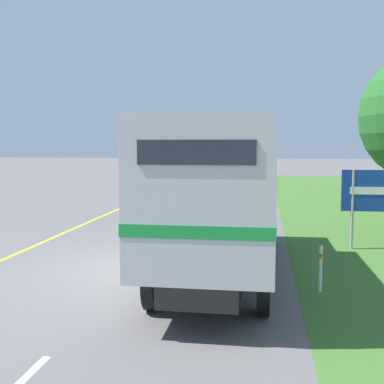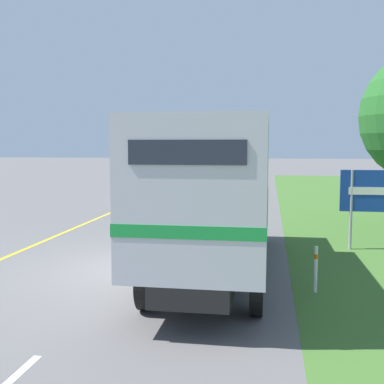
# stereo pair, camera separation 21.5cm
# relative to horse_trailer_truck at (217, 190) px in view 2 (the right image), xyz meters

# --- Properties ---
(ground_plane) EXTENTS (200.00, 200.00, 0.00)m
(ground_plane) POSITION_rel_horse_trailer_truck_xyz_m (-2.02, 0.27, -1.95)
(ground_plane) COLOR #5B5959
(edge_line_yellow) EXTENTS (0.12, 53.41, 0.01)m
(edge_line_yellow) POSITION_rel_horse_trailer_truck_xyz_m (-5.72, 10.86, -1.94)
(edge_line_yellow) COLOR yellow
(edge_line_yellow) RESTS_ON ground
(centre_dash_near) EXTENTS (0.12, 2.60, 0.01)m
(centre_dash_near) POSITION_rel_horse_trailer_truck_xyz_m (-2.02, 0.58, -1.94)
(centre_dash_near) COLOR white
(centre_dash_near) RESTS_ON ground
(centre_dash_mid_a) EXTENTS (0.12, 2.60, 0.01)m
(centre_dash_mid_a) POSITION_rel_horse_trailer_truck_xyz_m (-2.02, 7.18, -1.94)
(centre_dash_mid_a) COLOR white
(centre_dash_mid_a) RESTS_ON ground
(centre_dash_mid_b) EXTENTS (0.12, 2.60, 0.01)m
(centre_dash_mid_b) POSITION_rel_horse_trailer_truck_xyz_m (-2.02, 13.78, -1.94)
(centre_dash_mid_b) COLOR white
(centre_dash_mid_b) RESTS_ON ground
(centre_dash_far) EXTENTS (0.12, 2.60, 0.01)m
(centre_dash_far) POSITION_rel_horse_trailer_truck_xyz_m (-2.02, 20.38, -1.94)
(centre_dash_far) COLOR white
(centre_dash_far) RESTS_ON ground
(centre_dash_farthest) EXTENTS (0.12, 2.60, 0.01)m
(centre_dash_farthest) POSITION_rel_horse_trailer_truck_xyz_m (-2.02, 26.98, -1.94)
(centre_dash_farthest) COLOR white
(centre_dash_farthest) RESTS_ON ground
(horse_trailer_truck) EXTENTS (2.32, 8.63, 3.45)m
(horse_trailer_truck) POSITION_rel_horse_trailer_truck_xyz_m (0.00, 0.00, 0.00)
(horse_trailer_truck) COLOR black
(horse_trailer_truck) RESTS_ON ground
(lead_car_white) EXTENTS (1.80, 4.09, 1.99)m
(lead_car_white) POSITION_rel_horse_trailer_truck_xyz_m (-3.73, 13.96, -0.95)
(lead_car_white) COLOR black
(lead_car_white) RESTS_ON ground
(highway_sign) EXTENTS (2.12, 0.09, 2.62)m
(highway_sign) POSITION_rel_horse_trailer_truck_xyz_m (4.28, 3.28, -0.31)
(highway_sign) COLOR #9E9EA3
(highway_sign) RESTS_ON ground
(delineator_post) EXTENTS (0.08, 0.08, 0.95)m
(delineator_post) POSITION_rel_horse_trailer_truck_xyz_m (2.13, -1.06, -1.44)
(delineator_post) COLOR white
(delineator_post) RESTS_ON ground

